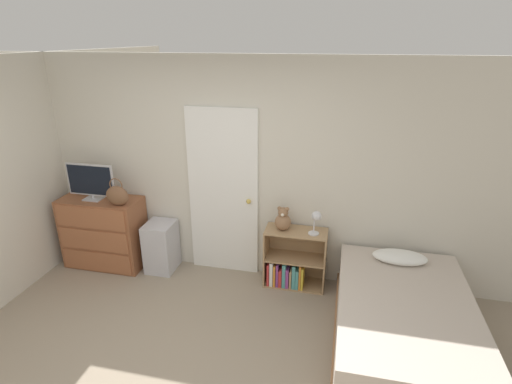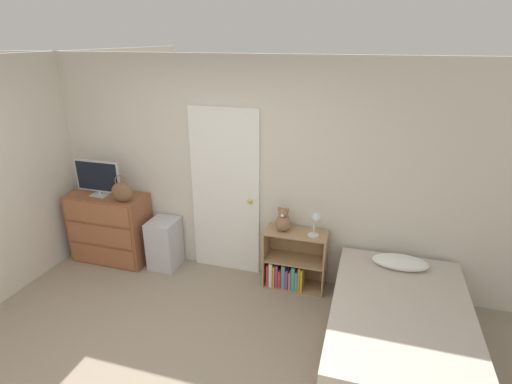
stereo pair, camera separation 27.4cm
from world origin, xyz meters
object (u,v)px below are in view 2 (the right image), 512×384
at_px(dresser, 110,227).
at_px(teddy_bear, 283,221).
at_px(bed, 398,331).
at_px(storage_bin, 165,243).
at_px(desk_lamp, 316,220).
at_px(handbag, 122,192).
at_px(tv, 98,178).
at_px(bookshelf, 291,266).

xyz_separation_m(dresser, teddy_bear, (2.23, 0.07, 0.37)).
bearing_deg(bed, storage_bin, 164.34).
height_order(teddy_bear, bed, teddy_bear).
height_order(dresser, bed, dresser).
bearing_deg(desk_lamp, dresser, -179.47).
distance_m(dresser, handbag, 0.67).
distance_m(tv, desk_lamp, 2.66).
distance_m(handbag, desk_lamp, 2.27).
bearing_deg(tv, dresser, 20.73).
distance_m(dresser, bed, 3.56).
height_order(dresser, storage_bin, dresser).
relative_size(dresser, bed, 0.50).
height_order(dresser, desk_lamp, desk_lamp).
distance_m(bookshelf, bed, 1.40).
bearing_deg(storage_bin, desk_lamp, -0.50).
bearing_deg(bookshelf, teddy_bear, 177.55).
bearing_deg(bookshelf, handbag, -174.76).
distance_m(tv, bookshelf, 2.54).
xyz_separation_m(handbag, storage_bin, (0.40, 0.16, -0.70)).
bearing_deg(bookshelf, bed, -34.60).
bearing_deg(desk_lamp, handbag, -176.39).
height_order(tv, teddy_bear, tv).
relative_size(dresser, teddy_bear, 3.52).
height_order(tv, desk_lamp, tv).
xyz_separation_m(handbag, bookshelf, (2.00, 0.18, -0.76)).
distance_m(storage_bin, bed, 2.85).
bearing_deg(handbag, desk_lamp, 3.61).
xyz_separation_m(handbag, desk_lamp, (2.26, 0.14, -0.12)).
relative_size(dresser, storage_bin, 1.58).
height_order(tv, bookshelf, tv).
bearing_deg(bookshelf, storage_bin, -179.12).
bearing_deg(bed, bookshelf, 145.40).
bearing_deg(bed, dresser, 168.16).
bearing_deg(storage_bin, bookshelf, 0.88).
bearing_deg(desk_lamp, storage_bin, 179.50).
height_order(dresser, bookshelf, dresser).
distance_m(teddy_bear, desk_lamp, 0.38).
bearing_deg(storage_bin, dresser, -176.86).
height_order(dresser, handbag, handbag).
relative_size(dresser, desk_lamp, 3.50).
distance_m(dresser, teddy_bear, 2.26).
relative_size(handbag, bed, 0.17).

